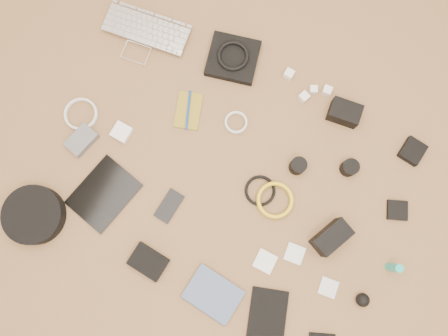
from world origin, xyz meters
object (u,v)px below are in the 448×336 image
at_px(dslr_camera, 345,113).
at_px(headphone_case, 34,215).
at_px(tablet, 104,194).
at_px(phone, 169,206).
at_px(laptop, 142,40).
at_px(paperback, 202,312).

distance_m(dslr_camera, headphone_case, 1.22).
bearing_deg(tablet, headphone_case, -122.16).
relative_size(dslr_camera, headphone_case, 0.53).
height_order(dslr_camera, headphone_case, dslr_camera).
height_order(dslr_camera, phone, dslr_camera).
bearing_deg(laptop, dslr_camera, -1.50).
distance_m(tablet, paperback, 0.57).
xyz_separation_m(phone, paperback, (0.29, -0.28, 0.00)).
distance_m(laptop, paperback, 1.07).
bearing_deg(headphone_case, paperback, -2.01).
height_order(phone, paperback, paperback).
height_order(tablet, headphone_case, headphone_case).
bearing_deg(headphone_case, phone, 31.10).
relative_size(tablet, paperback, 1.26).
bearing_deg(laptop, tablet, -81.81).
bearing_deg(dslr_camera, phone, -132.00).
xyz_separation_m(dslr_camera, tablet, (-0.67, -0.69, -0.03)).
height_order(tablet, paperback, paperback).
distance_m(laptop, headphone_case, 0.79).
bearing_deg(tablet, phone, 29.13).
xyz_separation_m(laptop, dslr_camera, (0.84, 0.08, 0.02)).
height_order(dslr_camera, paperback, dslr_camera).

